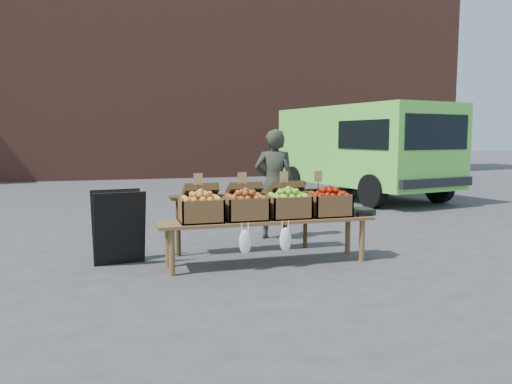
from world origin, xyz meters
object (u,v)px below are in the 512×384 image
object	(u,v)px
back_table	(244,214)
crate_green_apples	(329,205)
delivery_van	(362,153)
display_bench	(267,241)
crate_russet_pears	(246,208)
vendor	(274,184)
chalkboard_sign	(119,227)
crate_red_apples	(288,207)
weighing_scale	(359,211)
crate_golden_apples	(201,210)

from	to	relation	value
back_table	crate_green_apples	bearing A→B (deg)	-37.70
delivery_van	display_bench	bearing A→B (deg)	-138.40
delivery_van	crate_russet_pears	size ratio (longest dim) A/B	10.39
vendor	back_table	world-z (taller)	vendor
vendor	back_table	distance (m)	1.08
chalkboard_sign	crate_red_apples	bearing A→B (deg)	-21.99
crate_russet_pears	crate_green_apples	distance (m)	1.10
crate_russet_pears	weighing_scale	distance (m)	1.53
crate_red_apples	crate_green_apples	size ratio (longest dim) A/B	1.00
delivery_van	crate_golden_apples	size ratio (longest dim) A/B	10.39
crate_russet_pears	display_bench	bearing A→B (deg)	0.00
delivery_van	display_bench	world-z (taller)	delivery_van
chalkboard_sign	delivery_van	bearing A→B (deg)	32.93
display_bench	crate_red_apples	bearing A→B (deg)	0.00
chalkboard_sign	crate_red_apples	xyz separation A→B (m)	(2.04, -0.52, 0.24)
crate_red_apples	vendor	bearing A→B (deg)	78.32
display_bench	crate_green_apples	size ratio (longest dim) A/B	5.40
chalkboard_sign	crate_russet_pears	size ratio (longest dim) A/B	1.87
crate_golden_apples	crate_red_apples	xyz separation A→B (m)	(1.10, 0.00, 0.00)
delivery_van	crate_golden_apples	bearing A→B (deg)	-143.24
vendor	crate_golden_apples	xyz separation A→B (m)	(-1.41, -1.48, -0.14)
delivery_van	back_table	distance (m)	6.81
back_table	crate_red_apples	distance (m)	0.84
crate_golden_apples	crate_green_apples	xyz separation A→B (m)	(1.65, 0.00, 0.00)
crate_red_apples	crate_green_apples	bearing A→B (deg)	0.00
back_table	weighing_scale	world-z (taller)	back_table
vendor	display_bench	world-z (taller)	vendor
display_bench	crate_russet_pears	distance (m)	0.51
crate_russet_pears	crate_green_apples	xyz separation A→B (m)	(1.10, 0.00, 0.00)
vendor	crate_green_apples	size ratio (longest dim) A/B	3.39
vendor	crate_red_apples	bearing A→B (deg)	101.16
crate_golden_apples	weighing_scale	xyz separation A→B (m)	(2.08, -0.00, -0.10)
delivery_van	back_table	world-z (taller)	delivery_van
display_bench	crate_green_apples	distance (m)	0.93
chalkboard_sign	crate_green_apples	xyz separation A→B (m)	(2.59, -0.52, 0.24)
crate_red_apples	crate_russet_pears	bearing A→B (deg)	180.00
vendor	crate_russet_pears	size ratio (longest dim) A/B	3.39
crate_golden_apples	crate_russet_pears	world-z (taller)	same
delivery_van	crate_green_apples	world-z (taller)	delivery_van
crate_russet_pears	crate_green_apples	bearing A→B (deg)	0.00
chalkboard_sign	crate_golden_apples	size ratio (longest dim) A/B	1.87
crate_russet_pears	weighing_scale	world-z (taller)	crate_russet_pears
chalkboard_sign	crate_russet_pears	bearing A→B (deg)	-26.94
crate_golden_apples	weighing_scale	bearing A→B (deg)	-0.00
crate_green_apples	weighing_scale	world-z (taller)	crate_green_apples
delivery_van	weighing_scale	bearing A→B (deg)	-129.71
crate_russet_pears	weighing_scale	size ratio (longest dim) A/B	1.47
delivery_van	chalkboard_sign	size ratio (longest dim) A/B	5.56
crate_golden_apples	weighing_scale	size ratio (longest dim) A/B	1.47
crate_golden_apples	crate_russet_pears	bearing A→B (deg)	0.00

